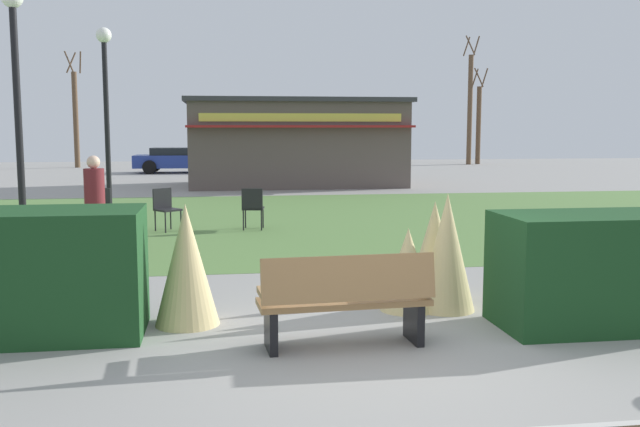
{
  "coord_description": "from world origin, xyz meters",
  "views": [
    {
      "loc": [
        -1.49,
        -6.46,
        2.16
      ],
      "look_at": [
        -0.11,
        3.01,
        1.0
      ],
      "focal_mm": 39.87,
      "sensor_mm": 36.0,
      "label": 1
    }
  ],
  "objects_px": {
    "cafe_chair_west": "(100,205)",
    "person_strolling": "(95,205)",
    "food_kiosk": "(295,142)",
    "cafe_chair_center": "(253,205)",
    "lamppost_mid": "(17,89)",
    "tree_right_bg": "(76,117)",
    "cafe_chair_east": "(165,206)",
    "tree_center_bg": "(479,123)",
    "park_bench": "(346,300)",
    "lamppost_far": "(106,100)",
    "parked_car_west_slot": "(179,159)",
    "tree_left_bg": "(470,107)"
  },
  "relations": [
    {
      "from": "food_kiosk",
      "to": "parked_car_west_slot",
      "type": "bearing_deg",
      "value": 120.05
    },
    {
      "from": "lamppost_far",
      "to": "food_kiosk",
      "type": "distance_m",
      "value": 10.62
    },
    {
      "from": "person_strolling",
      "to": "tree_left_bg",
      "type": "relative_size",
      "value": 0.23
    },
    {
      "from": "lamppost_mid",
      "to": "food_kiosk",
      "type": "relative_size",
      "value": 0.55
    },
    {
      "from": "park_bench",
      "to": "lamppost_far",
      "type": "distance_m",
      "value": 11.65
    },
    {
      "from": "lamppost_mid",
      "to": "parked_car_west_slot",
      "type": "relative_size",
      "value": 1.05
    },
    {
      "from": "park_bench",
      "to": "cafe_chair_east",
      "type": "bearing_deg",
      "value": 105.32
    },
    {
      "from": "lamppost_mid",
      "to": "cafe_chair_west",
      "type": "distance_m",
      "value": 3.64
    },
    {
      "from": "food_kiosk",
      "to": "person_strolling",
      "type": "bearing_deg",
      "value": -109.46
    },
    {
      "from": "lamppost_mid",
      "to": "cafe_chair_center",
      "type": "xyz_separation_m",
      "value": [
        4.04,
        2.28,
        -2.27
      ]
    },
    {
      "from": "person_strolling",
      "to": "tree_right_bg",
      "type": "relative_size",
      "value": 0.27
    },
    {
      "from": "food_kiosk",
      "to": "cafe_chair_east",
      "type": "bearing_deg",
      "value": -109.36
    },
    {
      "from": "lamppost_mid",
      "to": "tree_right_bg",
      "type": "bearing_deg",
      "value": 98.62
    },
    {
      "from": "person_strolling",
      "to": "park_bench",
      "type": "bearing_deg",
      "value": -73.51
    },
    {
      "from": "cafe_chair_east",
      "to": "lamppost_far",
      "type": "bearing_deg",
      "value": 121.69
    },
    {
      "from": "lamppost_mid",
      "to": "tree_center_bg",
      "type": "bearing_deg",
      "value": 56.01
    },
    {
      "from": "cafe_chair_east",
      "to": "parked_car_west_slot",
      "type": "bearing_deg",
      "value": 92.04
    },
    {
      "from": "person_strolling",
      "to": "tree_left_bg",
      "type": "bearing_deg",
      "value": 45.35
    },
    {
      "from": "cafe_chair_west",
      "to": "tree_center_bg",
      "type": "height_order",
      "value": "tree_center_bg"
    },
    {
      "from": "park_bench",
      "to": "lamppost_mid",
      "type": "height_order",
      "value": "lamppost_mid"
    },
    {
      "from": "park_bench",
      "to": "cafe_chair_west",
      "type": "bearing_deg",
      "value": 112.86
    },
    {
      "from": "park_bench",
      "to": "cafe_chair_east",
      "type": "height_order",
      "value": "park_bench"
    },
    {
      "from": "lamppost_far",
      "to": "person_strolling",
      "type": "xyz_separation_m",
      "value": [
        0.5,
        -5.09,
        -1.94
      ]
    },
    {
      "from": "tree_right_bg",
      "to": "tree_center_bg",
      "type": "distance_m",
      "value": 22.73
    },
    {
      "from": "lamppost_far",
      "to": "cafe_chair_center",
      "type": "distance_m",
      "value": 4.73
    },
    {
      "from": "parked_car_west_slot",
      "to": "tree_center_bg",
      "type": "height_order",
      "value": "tree_center_bg"
    },
    {
      "from": "cafe_chair_east",
      "to": "tree_center_bg",
      "type": "distance_m",
      "value": 30.1
    },
    {
      "from": "tree_left_bg",
      "to": "tree_right_bg",
      "type": "xyz_separation_m",
      "value": [
        -22.03,
        -0.02,
        -0.6
      ]
    },
    {
      "from": "cafe_chair_east",
      "to": "person_strolling",
      "type": "distance_m",
      "value": 2.89
    },
    {
      "from": "park_bench",
      "to": "parked_car_west_slot",
      "type": "bearing_deg",
      "value": 96.12
    },
    {
      "from": "lamppost_mid",
      "to": "lamppost_far",
      "type": "height_order",
      "value": "same"
    },
    {
      "from": "cafe_chair_west",
      "to": "parked_car_west_slot",
      "type": "xyz_separation_m",
      "value": [
        0.67,
        19.24,
        0.12
      ]
    },
    {
      "from": "food_kiosk",
      "to": "cafe_chair_west",
      "type": "relative_size",
      "value": 9.06
    },
    {
      "from": "cafe_chair_east",
      "to": "cafe_chair_west",
      "type": "bearing_deg",
      "value": 167.89
    },
    {
      "from": "cafe_chair_east",
      "to": "cafe_chair_center",
      "type": "bearing_deg",
      "value": -4.64
    },
    {
      "from": "food_kiosk",
      "to": "tree_right_bg",
      "type": "bearing_deg",
      "value": 127.76
    },
    {
      "from": "cafe_chair_east",
      "to": "tree_center_bg",
      "type": "xyz_separation_m",
      "value": [
        16.39,
        25.17,
        1.9
      ]
    },
    {
      "from": "food_kiosk",
      "to": "cafe_chair_center",
      "type": "distance_m",
      "value": 11.81
    },
    {
      "from": "cafe_chair_east",
      "to": "tree_right_bg",
      "type": "bearing_deg",
      "value": 104.36
    },
    {
      "from": "cafe_chair_east",
      "to": "cafe_chair_center",
      "type": "distance_m",
      "value": 1.82
    },
    {
      "from": "lamppost_mid",
      "to": "food_kiosk",
      "type": "bearing_deg",
      "value": 65.77
    },
    {
      "from": "person_strolling",
      "to": "tree_center_bg",
      "type": "distance_m",
      "value": 32.88
    },
    {
      "from": "person_strolling",
      "to": "tree_center_bg",
      "type": "xyz_separation_m",
      "value": [
        17.36,
        27.87,
        1.57
      ]
    },
    {
      "from": "parked_car_west_slot",
      "to": "tree_right_bg",
      "type": "distance_m",
      "value": 7.97
    },
    {
      "from": "park_bench",
      "to": "cafe_chair_west",
      "type": "distance_m",
      "value": 9.43
    },
    {
      "from": "park_bench",
      "to": "tree_center_bg",
      "type": "distance_m",
      "value": 36.46
    },
    {
      "from": "parked_car_west_slot",
      "to": "cafe_chair_west",
      "type": "bearing_deg",
      "value": -91.98
    },
    {
      "from": "cafe_chair_west",
      "to": "person_strolling",
      "type": "xyz_separation_m",
      "value": [
        0.39,
        -2.99,
        0.33
      ]
    },
    {
      "from": "tree_left_bg",
      "to": "parked_car_west_slot",
      "type": "bearing_deg",
      "value": -162.24
    },
    {
      "from": "cafe_chair_east",
      "to": "tree_center_bg",
      "type": "bearing_deg",
      "value": 56.93
    }
  ]
}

